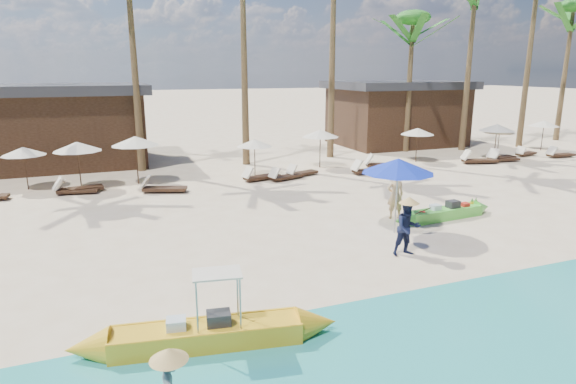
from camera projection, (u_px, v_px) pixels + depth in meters
name	position (u px, v px, depth m)	size (l,w,h in m)	color
ground	(316.00, 261.00, 13.07)	(240.00, 240.00, 0.00)	beige
wet_sand_strip	(432.00, 361.00, 8.55)	(240.00, 4.50, 0.01)	tan
green_canoe	(444.00, 213.00, 16.72)	(4.73, 0.83, 0.60)	#53CA3D
yellow_canoe	(207.00, 334.00, 8.99)	(5.59, 1.29, 1.46)	gold
tourist	(395.00, 195.00, 16.60)	(0.60, 0.40, 1.66)	tan
vendor_green	(408.00, 228.00, 13.29)	(0.76, 0.59, 1.56)	#141A38
vendor_yellow	(171.00, 384.00, 6.93)	(0.59, 0.34, 0.91)	gray
blue_umbrella	(398.00, 166.00, 14.77)	(2.23, 2.23, 2.40)	#99999E
resort_parasol_3	(23.00, 151.00, 20.46)	(1.80, 1.80, 1.86)	#3D2719
resort_parasol_4	(77.00, 147.00, 20.48)	(2.01, 2.01, 2.07)	#3D2719
lounger_4_left	(76.00, 188.00, 20.19)	(2.01, 0.85, 0.66)	#3D2719
lounger_4_right	(75.00, 190.00, 20.04)	(1.69, 0.82, 0.55)	#3D2719
resort_parasol_5	(135.00, 141.00, 21.43)	(2.11, 2.11, 2.17)	#3D2719
lounger_5_left	(161.00, 187.00, 20.31)	(1.99, 1.20, 0.65)	#3D2719
resort_parasol_6	(255.00, 143.00, 23.03)	(1.77, 1.77, 1.82)	#3D2719
lounger_6_left	(260.00, 176.00, 22.51)	(1.92, 0.95, 0.63)	#3D2719
lounger_6_right	(284.00, 176.00, 22.58)	(1.81, 1.02, 0.59)	#3D2719
resort_parasol_7	(320.00, 133.00, 25.16)	(1.95, 1.95, 2.01)	#3D2719
lounger_7_left	(301.00, 172.00, 23.39)	(1.78, 1.04, 0.58)	#3D2719
lounger_7_right	(368.00, 170.00, 23.93)	(1.94, 0.61, 0.66)	#3D2719
resort_parasol_8	(418.00, 131.00, 26.73)	(1.85, 1.85, 1.91)	#3D2719
lounger_8_left	(381.00, 164.00, 25.40)	(2.01, 1.21, 0.65)	#3D2719
resort_parasol_9	(497.00, 127.00, 27.33)	(2.00, 2.00, 2.06)	#3D2719
lounger_9_left	(477.00, 160.00, 26.57)	(2.09, 1.14, 0.68)	#3D2719
lounger_9_right	(503.00, 158.00, 27.11)	(1.73, 0.75, 0.57)	#3D2719
resort_parasol_10	(500.00, 130.00, 27.85)	(1.79, 1.79, 1.85)	#3D2719
lounger_10_left	(500.00, 157.00, 27.35)	(2.06, 0.98, 0.67)	#3D2719
lounger_10_right	(525.00, 153.00, 28.93)	(1.70, 0.89, 0.55)	#3D2719
resort_parasol_11	(544.00, 123.00, 30.61)	(1.86, 1.86, 1.92)	#3D2719
lounger_11_left	(559.00, 154.00, 28.43)	(1.81, 0.67, 0.60)	#3D2719
palm_6	(412.00, 35.00, 28.95)	(2.08, 2.08, 8.51)	brown
palm_7	(474.00, 2.00, 29.01)	(2.08, 2.08, 11.08)	brown
palm_9	(571.00, 25.00, 33.64)	(2.08, 2.08, 9.82)	brown
pavilion_west	(43.00, 125.00, 25.55)	(10.80, 6.60, 4.30)	#3D2719
pavilion_east	(396.00, 112.00, 33.24)	(8.80, 6.60, 4.30)	#3D2719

